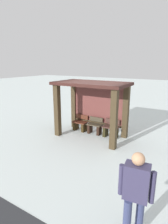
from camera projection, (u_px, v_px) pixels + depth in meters
name	position (u px, v px, depth m)	size (l,w,h in m)	color
ground_plane	(91.00, 136.00, 7.88)	(60.00, 60.00, 0.00)	silver
bus_shelter	(93.00, 98.00, 7.58)	(2.94, 1.66, 2.29)	#3C2F1C
bench_left_inside	(80.00, 124.00, 8.47)	(0.66, 0.41, 0.71)	#56291B
bench_center_inside	(95.00, 127.00, 8.09)	(0.66, 0.35, 0.72)	#433B2B
bench_right_inside	(111.00, 130.00, 7.70)	(0.66, 0.40, 0.75)	#472D26
person_walking	(136.00, 190.00, 3.11)	(0.61, 0.41, 1.64)	#3F3B5D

